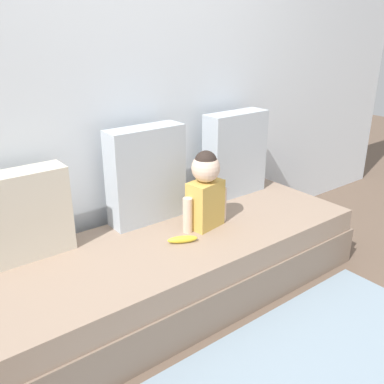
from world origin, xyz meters
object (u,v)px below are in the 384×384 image
(throw_pillow_left, at_px, (25,215))
(banana, at_px, (183,239))
(couch, at_px, (177,267))
(throw_pillow_center, at_px, (146,175))
(throw_pillow_right, at_px, (235,154))
(toddler, at_px, (205,189))

(throw_pillow_left, distance_m, banana, 0.83)
(throw_pillow_left, height_order, banana, throw_pillow_left)
(couch, xyz_separation_m, throw_pillow_center, (0.00, 0.30, 0.49))
(throw_pillow_left, bearing_deg, couch, -22.85)
(throw_pillow_right, height_order, banana, throw_pillow_right)
(throw_pillow_right, relative_size, banana, 3.42)
(throw_pillow_center, relative_size, toddler, 1.24)
(throw_pillow_left, bearing_deg, banana, -27.94)
(couch, relative_size, throw_pillow_center, 4.01)
(throw_pillow_center, bearing_deg, couch, -90.00)
(toddler, relative_size, banana, 2.75)
(throw_pillow_left, xyz_separation_m, banana, (0.71, -0.38, -0.21))
(throw_pillow_center, bearing_deg, toddler, -52.56)
(throw_pillow_center, relative_size, banana, 3.42)
(couch, xyz_separation_m, throw_pillow_left, (-0.72, 0.30, 0.43))
(couch, xyz_separation_m, toddler, (0.22, 0.02, 0.44))
(throw_pillow_left, relative_size, toddler, 0.99)
(throw_pillow_right, bearing_deg, toddler, -150.00)
(throw_pillow_left, relative_size, throw_pillow_center, 0.80)
(throw_pillow_right, bearing_deg, banana, -152.78)
(couch, relative_size, toddler, 4.98)
(couch, relative_size, throw_pillow_left, 5.03)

